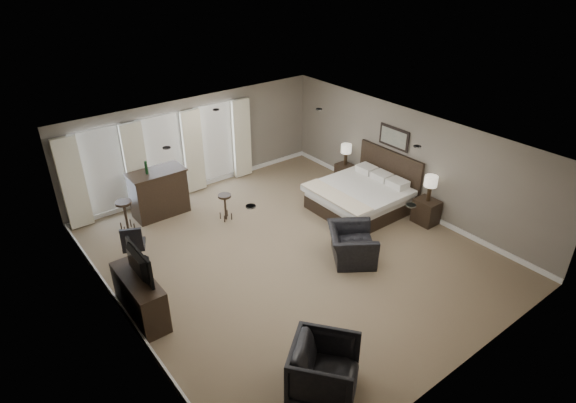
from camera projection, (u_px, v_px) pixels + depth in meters
room at (292, 203)px, 10.19m from camera, size 7.60×8.60×2.64m
window_bay at (165, 158)px, 12.55m from camera, size 5.25×0.20×2.30m
bed at (360, 186)px, 12.21m from camera, size 2.18×2.08×1.39m
nightstand_near at (426, 211)px, 11.87m from camera, size 0.47×0.57×0.62m
nightstand_far at (345, 173)px, 13.90m from camera, size 0.40×0.49×0.53m
lamp_near at (430, 189)px, 11.56m from camera, size 0.32×0.32×0.65m
lamp_far at (346, 155)px, 13.62m from camera, size 0.30×0.30×0.62m
wall_art at (394, 138)px, 12.30m from camera, size 0.04×0.96×0.56m
dresser at (140, 297)px, 8.85m from camera, size 0.49×1.51×0.87m
tv at (136, 275)px, 8.61m from camera, size 0.59×1.03×0.13m
armchair_near at (352, 240)px, 10.43m from camera, size 1.24×1.34×0.98m
armchair_far at (324, 367)px, 7.30m from camera, size 1.36×1.35×1.02m
bar_counter at (159, 193)px, 12.10m from camera, size 1.39×0.72×1.21m
bar_stool_left at (126, 216)px, 11.48m from camera, size 0.46×0.46×0.80m
bar_stool_right at (225, 207)px, 11.98m from camera, size 0.37×0.37×0.69m
desk_chair at (134, 244)px, 10.27m from camera, size 0.68×0.68×1.00m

